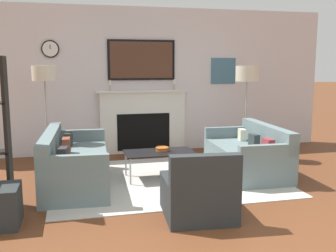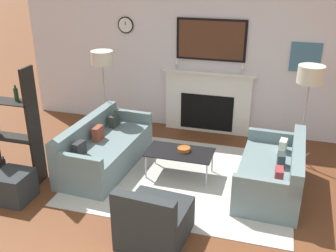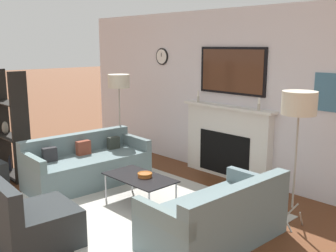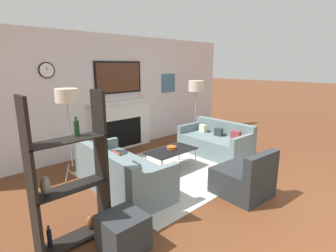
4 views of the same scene
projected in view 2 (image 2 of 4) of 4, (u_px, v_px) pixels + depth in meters
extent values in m
cube|color=silver|center=(211.00, 60.00, 7.17)|extent=(7.35, 0.07, 2.70)
cube|color=silver|center=(208.00, 103.00, 7.38)|extent=(1.60, 0.16, 1.14)
cube|color=black|center=(207.00, 112.00, 7.37)|extent=(0.99, 0.01, 0.69)
cube|color=silver|center=(209.00, 72.00, 7.13)|extent=(1.72, 0.22, 0.04)
cylinder|color=#B2AD9E|center=(177.00, 67.00, 7.23)|extent=(0.04, 0.04, 0.10)
cylinder|color=white|center=(177.00, 61.00, 7.19)|extent=(0.03, 0.03, 0.09)
cylinder|color=#B2AD9E|center=(242.00, 71.00, 6.92)|extent=(0.04, 0.04, 0.10)
cylinder|color=white|center=(243.00, 66.00, 6.88)|extent=(0.03, 0.03, 0.09)
cube|color=black|center=(211.00, 40.00, 6.98)|extent=(1.26, 0.04, 0.74)
cube|color=#4C2D1E|center=(211.00, 40.00, 6.96)|extent=(1.17, 0.01, 0.67)
cylinder|color=black|center=(126.00, 25.00, 7.32)|extent=(0.31, 0.02, 0.31)
cylinder|color=silver|center=(125.00, 25.00, 7.31)|extent=(0.26, 0.00, 0.26)
cube|color=black|center=(125.00, 23.00, 7.29)|extent=(0.01, 0.00, 0.07)
cube|color=#3E6B85|center=(305.00, 57.00, 6.65)|extent=(0.50, 0.02, 0.50)
cube|color=beige|center=(183.00, 177.00, 5.98)|extent=(3.22, 2.49, 0.01)
cube|color=slate|center=(106.00, 154.00, 6.21)|extent=(0.92, 1.91, 0.45)
cube|color=slate|center=(86.00, 129.00, 6.17)|extent=(0.26, 1.87, 0.30)
cube|color=slate|center=(129.00, 116.00, 6.85)|extent=(0.83, 0.14, 0.18)
cube|color=slate|center=(75.00, 161.00, 5.32)|extent=(0.83, 0.14, 0.18)
cube|color=#30362F|center=(114.00, 121.00, 6.61)|extent=(0.12, 0.20, 0.19)
cube|color=brown|center=(98.00, 133.00, 6.12)|extent=(0.11, 0.22, 0.22)
cube|color=#2B2A2D|center=(79.00, 149.00, 5.64)|extent=(0.13, 0.22, 0.21)
cube|color=slate|center=(269.00, 177.00, 5.57)|extent=(0.90, 1.64, 0.42)
cube|color=slate|center=(298.00, 158.00, 5.33)|extent=(0.22, 1.61, 0.32)
cube|color=slate|center=(267.00, 186.00, 4.80)|extent=(0.84, 0.13, 0.18)
cube|color=slate|center=(276.00, 137.00, 6.11)|extent=(0.84, 0.13, 0.18)
cube|color=maroon|center=(279.00, 176.00, 5.01)|extent=(0.11, 0.20, 0.20)
cube|color=#2C3535|center=(281.00, 160.00, 5.42)|extent=(0.11, 0.19, 0.18)
cube|color=beige|center=(283.00, 145.00, 5.83)|extent=(0.13, 0.20, 0.18)
cube|color=#282C2E|center=(155.00, 223.00, 4.62)|extent=(0.80, 0.84, 0.42)
cube|color=#282C2E|center=(143.00, 211.00, 4.19)|extent=(0.74, 0.20, 0.34)
cube|color=black|center=(180.00, 152.00, 5.90)|extent=(1.01, 0.55, 0.02)
cylinder|color=#B7B7BC|center=(146.00, 167.00, 5.89)|extent=(0.02, 0.02, 0.38)
cylinder|color=#B7B7BC|center=(206.00, 176.00, 5.65)|extent=(0.02, 0.02, 0.38)
cylinder|color=#B7B7BC|center=(155.00, 153.00, 6.30)|extent=(0.02, 0.02, 0.38)
cylinder|color=#B7B7BC|center=(212.00, 161.00, 6.06)|extent=(0.02, 0.02, 0.38)
cylinder|color=#B25823|center=(184.00, 149.00, 5.91)|extent=(0.19, 0.19, 0.05)
torus|color=#B05A18|center=(184.00, 148.00, 5.90)|extent=(0.20, 0.20, 0.02)
cylinder|color=#9E998E|center=(113.00, 133.00, 7.19)|extent=(0.09, 0.23, 0.27)
cylinder|color=#9E998E|center=(105.00, 131.00, 7.28)|extent=(0.17, 0.19, 0.27)
cylinder|color=#9E998E|center=(103.00, 135.00, 7.10)|extent=(0.23, 0.07, 0.27)
cylinder|color=#9E998E|center=(105.00, 96.00, 6.91)|extent=(0.02, 0.02, 1.15)
cylinder|color=beige|center=(102.00, 58.00, 6.64)|extent=(0.38, 0.38, 0.23)
cylinder|color=#9E998E|center=(305.00, 157.00, 6.34)|extent=(0.09, 0.23, 0.26)
cylinder|color=#9E998E|center=(293.00, 154.00, 6.42)|extent=(0.17, 0.19, 0.26)
cylinder|color=#9E998E|center=(297.00, 160.00, 6.25)|extent=(0.23, 0.07, 0.26)
cylinder|color=#9E998E|center=(304.00, 118.00, 6.06)|extent=(0.02, 0.02, 1.12)
cylinder|color=beige|center=(311.00, 74.00, 5.79)|extent=(0.39, 0.39, 0.27)
cube|color=black|center=(34.00, 128.00, 5.54)|extent=(0.04, 0.28, 1.75)
cube|color=black|center=(19.00, 176.00, 5.97)|extent=(0.83, 0.28, 0.02)
cube|color=black|center=(12.00, 137.00, 5.72)|extent=(0.83, 0.28, 0.01)
cube|color=black|center=(6.00, 101.00, 5.50)|extent=(0.83, 0.28, 0.02)
cylinder|color=black|center=(5.00, 165.00, 6.04)|extent=(0.05, 0.05, 0.21)
cylinder|color=black|center=(3.00, 158.00, 5.99)|extent=(0.02, 0.02, 0.05)
cylinder|color=#194223|center=(16.00, 94.00, 5.47)|extent=(0.06, 0.06, 0.18)
cylinder|color=#194223|center=(15.00, 87.00, 5.42)|extent=(0.03, 0.03, 0.04)
ellipsoid|color=brown|center=(32.00, 171.00, 5.92)|extent=(0.09, 0.09, 0.17)
cube|color=#282C2E|center=(14.00, 186.00, 5.36)|extent=(0.46, 0.46, 0.42)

